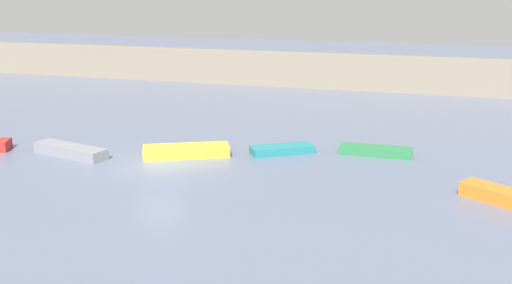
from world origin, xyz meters
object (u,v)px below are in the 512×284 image
at_px(rowboat_teal, 282,149).
at_px(rowboat_green, 376,151).
at_px(rowboat_grey, 70,151).
at_px(rowboat_yellow, 186,151).

xyz_separation_m(rowboat_teal, rowboat_green, (4.28, 1.09, 0.00)).
bearing_deg(rowboat_grey, rowboat_yellow, 30.19).
xyz_separation_m(rowboat_grey, rowboat_teal, (9.38, 3.34, -0.06)).
bearing_deg(rowboat_green, rowboat_grey, -162.99).
bearing_deg(rowboat_teal, rowboat_green, -18.74).
bearing_deg(rowboat_green, rowboat_teal, -166.69).
height_order(rowboat_yellow, rowboat_green, rowboat_yellow).
distance_m(rowboat_grey, rowboat_yellow, 5.44).
height_order(rowboat_grey, rowboat_teal, rowboat_grey).
relative_size(rowboat_yellow, rowboat_green, 1.19).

